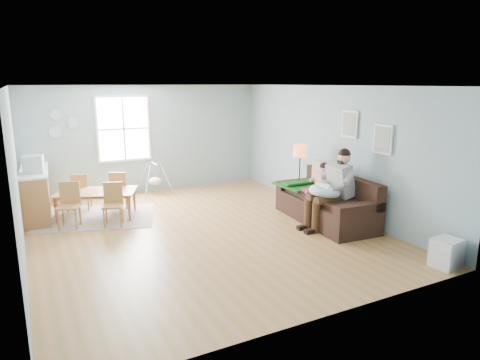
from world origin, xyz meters
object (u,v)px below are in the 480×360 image
chair_sw (69,202)px  chair_ne (119,188)px  father (333,186)px  storage_cube (446,253)px  chair_se (113,202)px  toddler (319,181)px  dining_table (97,204)px  monitor (33,164)px  counter (36,193)px  chair_nw (81,190)px  baby_swing (155,180)px  sofa (328,205)px  floor_lamp (300,156)px

chair_sw → chair_ne: chair_sw is taller
father → storage_cube: 2.38m
father → chair_se: 4.29m
toddler → dining_table: 4.63m
chair_sw → monitor: (-0.54, 0.64, 0.69)m
father → chair_ne: (-3.39, 3.15, -0.34)m
monitor → dining_table: bearing=-11.9°
toddler → chair_sw: toddler is taller
father → counter: (-5.05, 3.32, -0.30)m
toddler → chair_se: toddler is taller
counter → dining_table: bearing=-27.7°
chair_nw → counter: size_ratio=0.45×
dining_table → chair_nw: 0.73m
counter → baby_swing: (2.73, 0.70, -0.16)m
chair_se → baby_swing: 2.41m
storage_cube → baby_swing: (-2.67, 6.30, 0.14)m
sofa → baby_swing: sofa is taller
dining_table → chair_ne: bearing=58.1°
sofa → baby_swing: 4.46m
floor_lamp → chair_nw: 4.83m
counter → monitor: size_ratio=4.43×
dining_table → chair_se: 0.73m
chair_nw → monitor: 1.23m
dining_table → chair_nw: chair_nw is taller
chair_sw → chair_se: (0.78, -0.26, -0.03)m
floor_lamp → baby_swing: floor_lamp is taller
sofa → toddler: size_ratio=2.62×
toddler → counter: toddler is taller
chair_ne → storage_cube: bearing=-55.5°
chair_se → father: bearing=-29.0°
toddler → chair_nw: bearing=146.1°
storage_cube → chair_ne: chair_ne is taller
chair_se → counter: size_ratio=0.46×
baby_swing → dining_table: bearing=-141.8°
dining_table → chair_sw: size_ratio=1.78×
floor_lamp → storage_cube: size_ratio=3.26×
dining_table → chair_se: chair_se is taller
sofa → chair_ne: size_ratio=2.83×
sofa → chair_se: bearing=155.9°
father → chair_ne: father is taller
father → chair_ne: size_ratio=1.80×
floor_lamp → chair_sw: size_ratio=1.64×
sofa → chair_sw: (-4.68, 2.01, 0.17)m
toddler → floor_lamp: floor_lamp is taller
toddler → floor_lamp: bearing=91.3°
storage_cube → baby_swing: baby_swing is taller
sofa → monitor: (-5.22, 2.65, 0.85)m
father → chair_ne: bearing=137.0°
chair_sw → chair_nw: chair_sw is taller
sofa → father: size_ratio=1.57×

